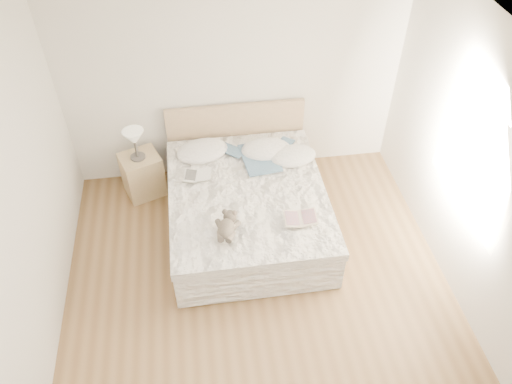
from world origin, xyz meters
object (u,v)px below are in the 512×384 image
teddy_bear (226,233)px  nightstand (143,175)px  childrens_book (300,218)px  bed (247,204)px  photo_book (198,175)px  table_lamp (134,139)px

teddy_bear → nightstand: bearing=135.7°
childrens_book → teddy_bear: bearing=-169.1°
bed → teddy_bear: bed is taller
childrens_book → photo_book: bearing=144.0°
photo_book → teddy_bear: teddy_bear is taller
bed → photo_book: size_ratio=6.80×
photo_book → nightstand: bearing=152.6°
bed → teddy_bear: bearing=-112.4°
nightstand → table_lamp: 0.56m
nightstand → childrens_book: size_ratio=1.57×
table_lamp → photo_book: table_lamp is taller
photo_book → table_lamp: bearing=153.5°
nightstand → teddy_bear: 1.74m
bed → teddy_bear: 0.84m
table_lamp → teddy_bear: size_ratio=1.21×
nightstand → table_lamp: size_ratio=1.44×
bed → nightstand: size_ratio=3.83×
childrens_book → teddy_bear: teddy_bear is taller
bed → teddy_bear: (-0.29, -0.71, 0.34)m
bed → table_lamp: bearing=149.4°
childrens_book → teddy_bear: size_ratio=1.11×
nightstand → photo_book: (0.68, -0.51, 0.35)m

